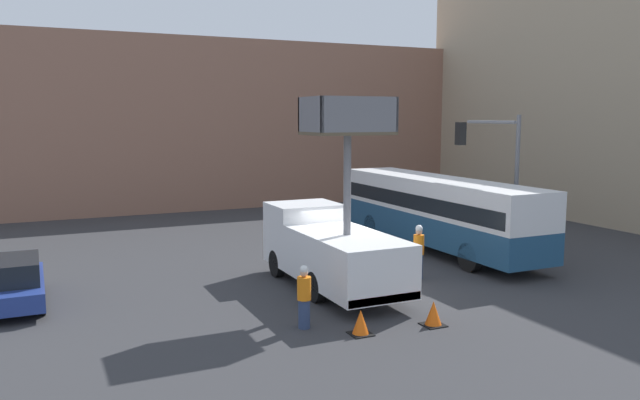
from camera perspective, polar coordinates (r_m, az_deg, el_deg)
The scene contains 10 objects.
ground_plane at distance 21.60m, azimuth 2.37°, elevation -7.74°, with size 120.00×120.00×0.00m, color #333335.
building_backdrop_far at distance 43.35m, azimuth -12.12°, elevation 6.81°, with size 44.00×10.00×10.49m.
utility_truck at distance 20.79m, azimuth 0.94°, elevation -4.15°, with size 2.57×6.86×6.32m.
city_bus at distance 27.22m, azimuth 10.67°, elevation -0.70°, with size 2.52×11.85×3.12m.
traffic_light_pole at distance 26.56m, azimuth 15.85°, elevation 3.43°, with size 3.16×2.91×5.81m.
road_worker_near_truck at distance 17.09m, azimuth -1.46°, elevation -8.87°, with size 0.38×0.38×1.75m.
road_worker_directing at distance 22.40m, azimuth 9.00°, elevation -4.68°, with size 0.38×0.38×1.94m.
traffic_cone_near_truck at distance 16.81m, azimuth 3.74°, elevation -11.16°, with size 0.58×0.58×0.67m.
traffic_cone_mid_road at distance 17.74m, azimuth 10.33°, elevation -10.22°, with size 0.60×0.60×0.69m.
parked_car_curbside at distance 21.15m, azimuth -26.39°, elevation -6.76°, with size 1.81×4.30×1.51m.
Camera 1 is at (-9.50, -18.54, 5.71)m, focal length 35.00 mm.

